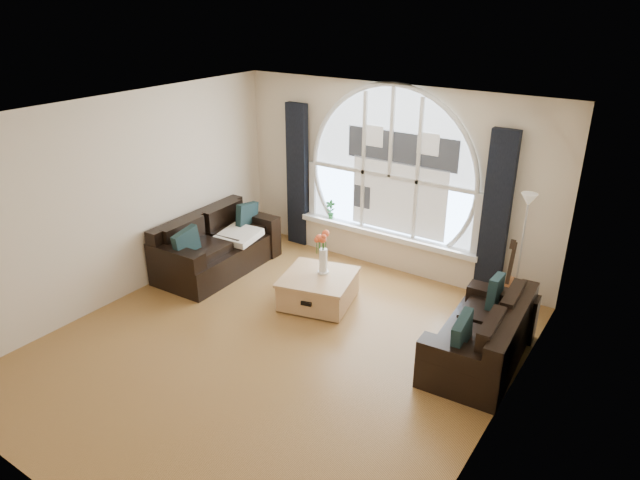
{
  "coord_description": "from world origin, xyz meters",
  "views": [
    {
      "loc": [
        3.57,
        -4.38,
        3.83
      ],
      "look_at": [
        0.0,
        0.9,
        1.05
      ],
      "focal_mm": 31.92,
      "sensor_mm": 36.0,
      "label": 1
    }
  ],
  "objects_px": {
    "sofa_left": "(217,245)",
    "vase_flowers": "(323,246)",
    "floor_lamp": "(520,254)",
    "potted_plant": "(330,210)",
    "guitar": "(510,275)",
    "sofa_right": "(482,330)",
    "coffee_chest": "(318,288)"
  },
  "relations": [
    {
      "from": "coffee_chest",
      "to": "sofa_left",
      "type": "bearing_deg",
      "value": 166.06
    },
    {
      "from": "sofa_right",
      "to": "floor_lamp",
      "type": "xyz_separation_m",
      "value": [
        -0.03,
        1.38,
        0.4
      ]
    },
    {
      "from": "coffee_chest",
      "to": "potted_plant",
      "type": "relative_size",
      "value": 3.04
    },
    {
      "from": "sofa_left",
      "to": "guitar",
      "type": "distance_m",
      "value": 4.14
    },
    {
      "from": "sofa_right",
      "to": "coffee_chest",
      "type": "height_order",
      "value": "sofa_right"
    },
    {
      "from": "guitar",
      "to": "sofa_right",
      "type": "bearing_deg",
      "value": -84.77
    },
    {
      "from": "guitar",
      "to": "potted_plant",
      "type": "xyz_separation_m",
      "value": [
        -2.95,
        0.33,
        0.17
      ]
    },
    {
      "from": "sofa_left",
      "to": "vase_flowers",
      "type": "distance_m",
      "value": 1.87
    },
    {
      "from": "sofa_right",
      "to": "potted_plant",
      "type": "distance_m",
      "value": 3.44
    },
    {
      "from": "vase_flowers",
      "to": "potted_plant",
      "type": "xyz_separation_m",
      "value": [
        -0.81,
        1.41,
        -0.1
      ]
    },
    {
      "from": "floor_lamp",
      "to": "guitar",
      "type": "distance_m",
      "value": 0.3
    },
    {
      "from": "guitar",
      "to": "vase_flowers",
      "type": "bearing_deg",
      "value": -151.79
    },
    {
      "from": "vase_flowers",
      "to": "floor_lamp",
      "type": "relative_size",
      "value": 0.44
    },
    {
      "from": "sofa_left",
      "to": "vase_flowers",
      "type": "xyz_separation_m",
      "value": [
        1.82,
        0.1,
        0.39
      ]
    },
    {
      "from": "floor_lamp",
      "to": "potted_plant",
      "type": "xyz_separation_m",
      "value": [
        -3.01,
        0.21,
        -0.1
      ]
    },
    {
      "from": "vase_flowers",
      "to": "floor_lamp",
      "type": "distance_m",
      "value": 2.51
    },
    {
      "from": "vase_flowers",
      "to": "guitar",
      "type": "xyz_separation_m",
      "value": [
        2.15,
        1.08,
        -0.26
      ]
    },
    {
      "from": "sofa_right",
      "to": "vase_flowers",
      "type": "distance_m",
      "value": 2.27
    },
    {
      "from": "coffee_chest",
      "to": "vase_flowers",
      "type": "distance_m",
      "value": 0.58
    },
    {
      "from": "sofa_right",
      "to": "guitar",
      "type": "height_order",
      "value": "guitar"
    },
    {
      "from": "potted_plant",
      "to": "sofa_left",
      "type": "bearing_deg",
      "value": -123.85
    },
    {
      "from": "guitar",
      "to": "potted_plant",
      "type": "distance_m",
      "value": 2.98
    },
    {
      "from": "sofa_left",
      "to": "vase_flowers",
      "type": "bearing_deg",
      "value": 1.46
    },
    {
      "from": "sofa_right",
      "to": "floor_lamp",
      "type": "distance_m",
      "value": 1.43
    },
    {
      "from": "sofa_left",
      "to": "vase_flowers",
      "type": "height_order",
      "value": "vase_flowers"
    },
    {
      "from": "coffee_chest",
      "to": "floor_lamp",
      "type": "height_order",
      "value": "floor_lamp"
    },
    {
      "from": "vase_flowers",
      "to": "guitar",
      "type": "height_order",
      "value": "vase_flowers"
    },
    {
      "from": "sofa_left",
      "to": "potted_plant",
      "type": "xyz_separation_m",
      "value": [
        1.02,
        1.51,
        0.3
      ]
    },
    {
      "from": "sofa_left",
      "to": "potted_plant",
      "type": "relative_size",
      "value": 6.24
    },
    {
      "from": "coffee_chest",
      "to": "potted_plant",
      "type": "bearing_deg",
      "value": 103.74
    },
    {
      "from": "sofa_right",
      "to": "potted_plant",
      "type": "relative_size",
      "value": 5.54
    },
    {
      "from": "sofa_left",
      "to": "sofa_right",
      "type": "height_order",
      "value": "sofa_left"
    }
  ]
}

